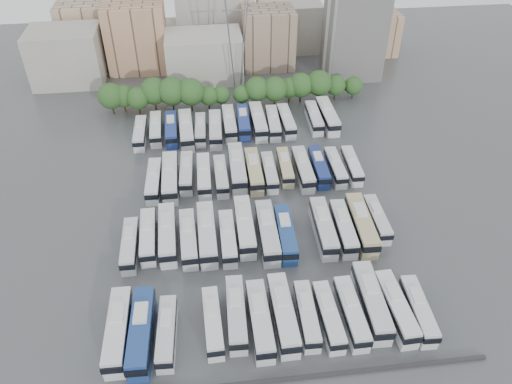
{
  "coord_description": "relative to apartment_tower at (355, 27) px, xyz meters",
  "views": [
    {
      "loc": [
        -7.59,
        -68.46,
        59.53
      ],
      "look_at": [
        1.1,
        3.37,
        3.0
      ],
      "focal_mm": 35.0,
      "sensor_mm": 36.0,
      "label": 1
    }
  ],
  "objects": [
    {
      "name": "bus_r0_s2",
      "position": [
        -48.77,
        -82.91,
        -11.28
      ],
      "size": [
        2.92,
        11.24,
        3.5
      ],
      "rotation": [
        0.0,
        0.0,
        -0.04
      ],
      "color": "silver",
      "rests_on": "ground"
    },
    {
      "name": "bus_r0_s4",
      "position": [
        -42.36,
        -81.94,
        -11.3
      ],
      "size": [
        2.75,
        11.13,
        3.47
      ],
      "rotation": [
        0.0,
        0.0,
        0.03
      ],
      "color": "silver",
      "rests_on": "ground"
    },
    {
      "name": "bus_r1_s6",
      "position": [
        -35.84,
        -62.64,
        -10.97
      ],
      "size": [
        2.96,
        13.21,
        4.14
      ],
      "rotation": [
        0.0,
        0.0,
        -0.01
      ],
      "color": "silver",
      "rests_on": "ground"
    },
    {
      "name": "parapet",
      "position": [
        -34.0,
        -91.0,
        -12.75
      ],
      "size": [
        56.0,
        0.5,
        0.5
      ],
      "primitive_type": "cube",
      "color": "#2D2D30",
      "rests_on": "ground"
    },
    {
      "name": "bus_r1_s12",
      "position": [
        -15.75,
        -64.68,
        -10.9
      ],
      "size": [
        3.49,
        13.75,
        4.28
      ],
      "rotation": [
        0.0,
        0.0,
        -0.04
      ],
      "color": "tan",
      "rests_on": "ground"
    },
    {
      "name": "bus_r1_s1",
      "position": [
        -52.27,
        -62.99,
        -11.19
      ],
      "size": [
        2.95,
        11.82,
        3.68
      ],
      "rotation": [
        0.0,
        0.0,
        0.03
      ],
      "color": "silver",
      "rests_on": "ground"
    },
    {
      "name": "bus_r1_s11",
      "position": [
        -19.0,
        -64.98,
        -11.12
      ],
      "size": [
        3.1,
        12.29,
        3.83
      ],
      "rotation": [
        0.0,
        0.0,
        -0.04
      ],
      "color": "silver",
      "rests_on": "ground"
    },
    {
      "name": "bus_r2_s12",
      "position": [
        -15.82,
        -46.76,
        -11.29
      ],
      "size": [
        2.45,
        11.14,
        3.49
      ],
      "rotation": [
        0.0,
        0.0,
        -0.0
      ],
      "color": "silver",
      "rests_on": "ground"
    },
    {
      "name": "bus_r2_s13",
      "position": [
        -12.36,
        -46.56,
        -11.33
      ],
      "size": [
        2.74,
        10.92,
        3.4
      ],
      "rotation": [
        0.0,
        0.0,
        -0.03
      ],
      "color": "white",
      "rests_on": "ground"
    },
    {
      "name": "apartment_tower",
      "position": [
        0.0,
        0.0,
        0.0
      ],
      "size": [
        14.0,
        14.0,
        26.0
      ],
      "primitive_type": "cube",
      "color": "silver",
      "rests_on": "ground"
    },
    {
      "name": "bus_r3_s1",
      "position": [
        -52.29,
        -27.39,
        -11.22
      ],
      "size": [
        2.84,
        11.63,
        3.63
      ],
      "rotation": [
        0.0,
        0.0,
        0.03
      ],
      "color": "silver",
      "rests_on": "ground"
    },
    {
      "name": "bus_r1_s8",
      "position": [
        -29.12,
        -65.15,
        -11.11
      ],
      "size": [
        3.07,
        12.38,
        3.86
      ],
      "rotation": [
        0.0,
        0.0,
        -0.03
      ],
      "color": "navy",
      "rests_on": "ground"
    },
    {
      "name": "bus_r0_s11",
      "position": [
        -19.11,
        -81.23,
        -10.95
      ],
      "size": [
        3.31,
        13.37,
        4.17
      ],
      "rotation": [
        0.0,
        0.0,
        -0.03
      ],
      "color": "silver",
      "rests_on": "ground"
    },
    {
      "name": "bus_r0_s12",
      "position": [
        -15.88,
        -82.67,
        -11.11
      ],
      "size": [
        3.05,
        12.34,
        3.85
      ],
      "rotation": [
        0.0,
        0.0,
        0.03
      ],
      "color": "white",
      "rests_on": "ground"
    },
    {
      "name": "bus_r2_s1",
      "position": [
        -51.96,
        -47.15,
        -11.19
      ],
      "size": [
        2.89,
        11.83,
        3.69
      ],
      "rotation": [
        0.0,
        0.0,
        -0.03
      ],
      "color": "silver",
      "rests_on": "ground"
    },
    {
      "name": "bus_r0_s6",
      "position": [
        -35.7,
        -82.51,
        -11.06
      ],
      "size": [
        2.85,
        12.63,
        3.96
      ],
      "rotation": [
        0.0,
        0.0,
        0.01
      ],
      "color": "silver",
      "rests_on": "ground"
    },
    {
      "name": "bus_r3_s0",
      "position": [
        -55.69,
        -28.78,
        -11.26
      ],
      "size": [
        2.52,
        11.31,
        3.54
      ],
      "rotation": [
        0.0,
        0.0,
        -0.01
      ],
      "color": "silver",
      "rests_on": "ground"
    },
    {
      "name": "bus_r1_s5",
      "position": [
        -38.94,
        -64.96,
        -11.22
      ],
      "size": [
        2.56,
        11.57,
        3.63
      ],
      "rotation": [
        0.0,
        0.0,
        -0.0
      ],
      "color": "silver",
      "rests_on": "ground"
    },
    {
      "name": "bus_r3_s13",
      "position": [
        -12.7,
        -26.73,
        -10.93
      ],
      "size": [
        3.01,
        13.45,
        4.21
      ],
      "rotation": [
        0.0,
        0.0,
        0.01
      ],
      "color": "silver",
      "rests_on": "ground"
    },
    {
      "name": "bus_r2_s5",
      "position": [
        -38.93,
        -47.0,
        -11.29
      ],
      "size": [
        2.52,
        11.14,
        3.49
      ],
      "rotation": [
        0.0,
        0.0,
        0.01
      ],
      "color": "silver",
      "rests_on": "ground"
    },
    {
      "name": "bus_r1_s10",
      "position": [
        -22.41,
        -64.55,
        -10.99
      ],
      "size": [
        3.24,
        13.13,
        4.09
      ],
      "rotation": [
        0.0,
        0.0,
        -0.03
      ],
      "color": "silver",
      "rests_on": "ground"
    },
    {
      "name": "bus_r3_s3",
      "position": [
        -45.5,
        -29.09,
        -10.93
      ],
      "size": [
        3.42,
        13.56,
        4.22
      ],
      "rotation": [
        0.0,
        0.0,
        0.04
      ],
      "color": "silver",
      "rests_on": "ground"
    },
    {
      "name": "bus_r3_s4",
      "position": [
        -42.33,
        -28.7,
        -11.31
      ],
      "size": [
        2.8,
        11.03,
        3.44
      ],
      "rotation": [
        0.0,
        0.0,
        -0.04
      ],
      "color": "silver",
      "rests_on": "ground"
    },
    {
      "name": "bus_r0_s1",
      "position": [
        -52.2,
        -82.6,
        -10.91
      ],
      "size": [
        3.4,
        13.67,
        4.26
      ],
      "rotation": [
        0.0,
        0.0,
        -0.03
      ],
      "color": "navy",
      "rests_on": "ground"
    },
    {
      "name": "bus_r3_s2",
      "position": [
        -48.86,
        -28.04,
        -11.15
      ],
      "size": [
        2.88,
        12.05,
        3.76
      ],
      "rotation": [
        0.0,
        0.0,
        0.02
      ],
      "color": "navy",
      "rests_on": "ground"
    },
    {
      "name": "bus_r1_s13",
      "position": [
        -12.42,
        -63.14,
        -11.33
      ],
      "size": [
        2.52,
        10.89,
        3.41
      ],
      "rotation": [
        0.0,
        0.0,
        -0.01
      ],
      "color": "silver",
      "rests_on": "ground"
    },
    {
      "name": "bus_r3_s10",
      "position": [
        -22.59,
        -27.57,
        -11.17
      ],
      "size": [
        2.8,
        11.91,
        3.72
      ],
      "rotation": [
        0.0,
        0.0,
        0.02
      ],
      "color": "silver",
      "rests_on": "ground"
    },
    {
      "name": "bus_r3_s8",
      "position": [
        -29.1,
        -27.25,
        -10.96
      ],
      "size": [
        2.93,
        13.25,
        4.16
      ],
      "rotation": [
        0.0,
        0.0,
        0.0
      ],
      "color": "silver",
      "rests_on": "ground"
    },
    {
      "name": "bus_r0_s8",
      "position": [
        -28.91,
        -82.31,
        -11.3
      ],
      "size": [
        2.76,
        11.09,
        3.46
      ],
      "rotation": [
        0.0,
        0.0,
        -0.03
      ],
      "color": "silver",
      "rests_on": "ground"
    },
    {
      "name": "bus_r2_s9",
      "position": [
        -25.89,
        -45.45,
        -11.33
      ],
      "size": [
        2.72,
        10.93,
        3.41
      ],
      "rotation": [
        0.0,
        0.0,
        -0.03
      ],
      "color": "#C6BC88",
      "rests_on": "ground"
    },
    {
      "name": "bus_r2_s2",
      "position": [
        -48.8,
        -46.77,
        -10.91
      ],
      "size": [
        3.05,
        13.57,
        4.25
      ],
      "rotation": [
        0.0,
        0.0,
        0.01
      ],
      "color": "silver",
      "rests_on": "ground"
    },
    {
      "name": "bus_r1_s2",
      "position": [
        -49.01,
        -63.02,
        -10.99
      ],
      "size": [
        3.24,
        13.14,
        4.1
      ],
      "rotation": [
        0.0,
        0.0,
        0.03
      ],
      "color": "silver",
      "rests_on": "ground"
    },
    {
      "name": "electricity_pylon",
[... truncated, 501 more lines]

